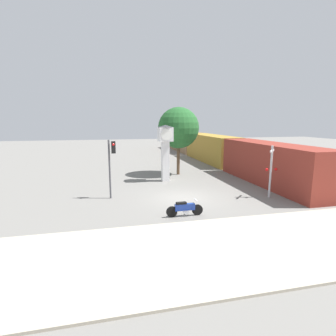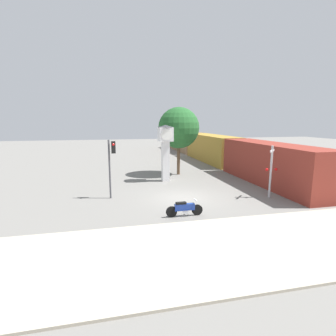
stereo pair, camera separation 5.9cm
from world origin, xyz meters
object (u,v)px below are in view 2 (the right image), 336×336
railroad_crossing_signal (271,169)px  street_tree (179,128)px  motorcycle (184,209)px  traffic_light (112,158)px  clock_tower (165,144)px  freight_train (212,148)px

railroad_crossing_signal → street_tree: street_tree is taller
motorcycle → traffic_light: (-3.79, 4.43, 2.30)m
motorcycle → street_tree: size_ratio=0.32×
traffic_light → railroad_crossing_signal: size_ratio=1.11×
motorcycle → traffic_light: 6.27m
traffic_light → clock_tower: bearing=43.0°
traffic_light → street_tree: (6.48, 6.86, 1.79)m
freight_train → motorcycle: bearing=-116.1°
railroad_crossing_signal → street_tree: (-4.06, 9.08, 2.58)m
street_tree → railroad_crossing_signal: bearing=-65.9°
clock_tower → motorcycle: bearing=-95.4°
clock_tower → street_tree: 3.41m
clock_tower → freight_train: size_ratio=0.13×
motorcycle → street_tree: street_tree is taller
freight_train → street_tree: 10.23m
clock_tower → freight_train: bearing=50.0°
motorcycle → railroad_crossing_signal: size_ratio=0.58×
traffic_light → railroad_crossing_signal: bearing=-11.9°
clock_tower → traffic_light: clock_tower is taller
clock_tower → railroad_crossing_signal: size_ratio=1.36×
street_tree → clock_tower: bearing=-126.1°
street_tree → freight_train: bearing=48.8°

